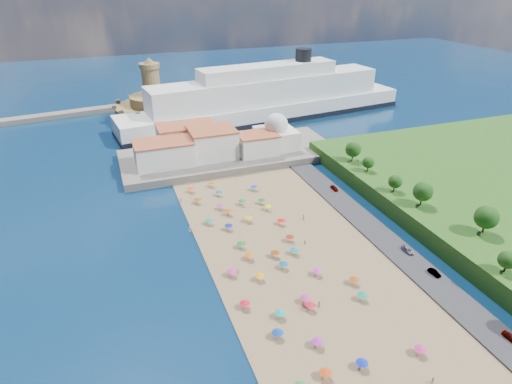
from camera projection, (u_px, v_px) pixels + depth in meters
name	position (u px, v px, depth m)	size (l,w,h in m)	color
ground	(274.00, 259.00, 117.53)	(700.00, 700.00, 0.00)	#071938
terrace	(230.00, 155.00, 180.83)	(90.00, 36.00, 3.00)	#59544C
jetty	(164.00, 135.00, 203.43)	(18.00, 70.00, 2.40)	#59544C
waterfront_buildings	(199.00, 144.00, 174.45)	(57.00, 29.00, 11.00)	silver
domed_building	(276.00, 134.00, 181.88)	(16.00, 16.00, 15.00)	silver
fortress	(154.00, 107.00, 225.95)	(40.00, 40.00, 32.40)	olive
cruise_ship	(268.00, 100.00, 226.00)	(160.93, 41.75, 34.82)	black
beach_parasols	(285.00, 277.00, 107.40)	(31.73, 116.58, 2.20)	gray
beachgoers	(270.00, 259.00, 115.52)	(36.83, 95.10, 1.85)	tan
parked_cars	(407.00, 249.00, 119.36)	(1.84, 78.90, 1.28)	gray
hillside_trees	(447.00, 210.00, 120.69)	(18.23, 106.83, 8.23)	#382314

